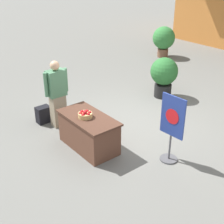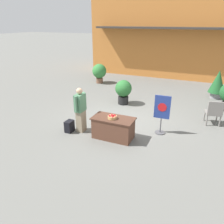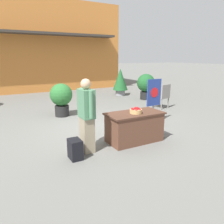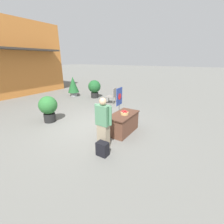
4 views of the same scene
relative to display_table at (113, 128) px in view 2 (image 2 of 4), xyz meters
The scene contains 11 objects.
ground_plane 1.47m from the display_table, 96.10° to the left, with size 120.00×120.00×0.00m, color slate.
storefront_building 11.67m from the display_table, 91.93° to the left, with size 10.65×5.38×5.39m.
display_table is the anchor object (origin of this frame).
apple_basket 0.44m from the display_table, 100.36° to the right, with size 0.29×0.29×0.16m.
person_visitor 1.35m from the display_table, behind, with size 0.26×0.61×1.63m.
backpack 1.66m from the display_table, behind, with size 0.24×0.34×0.42m.
poster_board 1.77m from the display_table, 35.13° to the left, with size 0.55×0.36×1.41m.
patio_chair 3.98m from the display_table, 38.52° to the left, with size 0.65×0.65×1.00m.
potted_plant_far_left 7.31m from the display_table, 120.42° to the left, with size 0.90×0.90×1.23m.
potted_plant_near_right 3.41m from the display_table, 105.20° to the left, with size 0.79×0.79×1.18m.
potted_plant_far_right 6.87m from the display_table, 61.96° to the left, with size 0.82×0.82×1.46m.
Camera 2 is at (2.78, -7.52, 3.74)m, focal length 35.00 mm.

